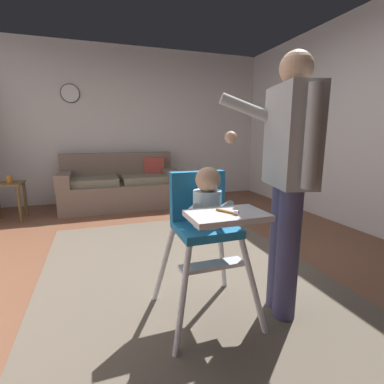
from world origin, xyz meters
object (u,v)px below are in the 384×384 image
(side_table, at_px, (7,193))
(couch, at_px, (120,186))
(adult_standing, at_px, (288,175))
(wall_clock, at_px, (70,93))
(sippy_cup, at_px, (9,179))
(high_chair, at_px, (206,215))

(side_table, bearing_deg, couch, 11.59)
(adult_standing, relative_size, side_table, 3.14)
(wall_clock, bearing_deg, sippy_cup, -135.39)
(adult_standing, height_order, side_table, adult_standing)
(side_table, xyz_separation_m, wall_clock, (0.85, 0.79, 1.44))
(couch, height_order, adult_standing, adult_standing)
(couch, bearing_deg, adult_standing, 13.07)
(high_chair, height_order, wall_clock, wall_clock)
(couch, bearing_deg, wall_clock, -125.12)
(sippy_cup, bearing_deg, wall_clock, 44.61)
(high_chair, relative_size, wall_clock, 3.32)
(sippy_cup, height_order, wall_clock, wall_clock)
(adult_standing, bearing_deg, sippy_cup, -39.09)
(couch, height_order, wall_clock, wall_clock)
(high_chair, height_order, sippy_cup, high_chair)
(sippy_cup, bearing_deg, side_table, -180.00)
(adult_standing, height_order, sippy_cup, adult_standing)
(side_table, bearing_deg, wall_clock, 42.94)
(couch, xyz_separation_m, high_chair, (0.27, -3.14, 0.35))
(sippy_cup, xyz_separation_m, wall_clock, (0.80, 0.79, 1.25))
(sippy_cup, bearing_deg, adult_standing, -52.79)
(adult_standing, distance_m, sippy_cup, 3.71)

